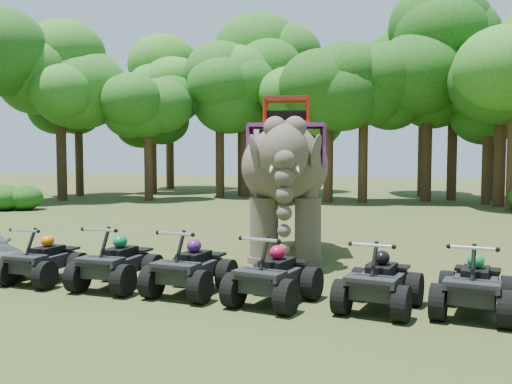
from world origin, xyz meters
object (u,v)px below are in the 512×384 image
(elephant, at_px, (286,176))
(atv_4, at_px, (380,274))
(atv_0, at_px, (43,254))
(atv_5, at_px, (475,278))
(atv_2, at_px, (190,261))
(atv_3, at_px, (274,268))
(atv_1, at_px, (116,256))

(elephant, distance_m, atv_4, 5.92)
(atv_0, height_order, atv_5, atv_5)
(atv_2, distance_m, atv_3, 1.82)
(atv_2, xyz_separation_m, atv_3, (1.82, -0.18, -0.00))
(atv_1, xyz_separation_m, atv_2, (1.71, 0.01, -0.00))
(atv_5, bearing_deg, atv_3, -167.14)
(atv_3, distance_m, atv_5, 3.59)
(elephant, xyz_separation_m, atv_3, (1.11, -4.98, -1.55))
(elephant, relative_size, atv_1, 2.90)
(atv_1, height_order, atv_5, atv_1)
(atv_3, xyz_separation_m, atv_5, (3.58, 0.34, -0.01))
(atv_1, height_order, atv_3, atv_1)
(atv_0, bearing_deg, atv_5, 3.30)
(atv_0, xyz_separation_m, atv_5, (8.92, 0.21, 0.04))
(atv_5, bearing_deg, elephant, 142.70)
(atv_0, xyz_separation_m, atv_3, (5.35, -0.13, 0.04))
(atv_1, bearing_deg, atv_4, 0.90)
(atv_4, height_order, atv_5, atv_5)
(atv_2, distance_m, atv_5, 5.39)
(atv_5, bearing_deg, atv_2, -170.88)
(atv_4, relative_size, atv_5, 0.99)
(elephant, relative_size, atv_4, 2.99)
(elephant, relative_size, atv_5, 2.95)
(atv_2, distance_m, atv_4, 3.77)
(atv_5, bearing_deg, atv_0, -171.21)
(atv_0, height_order, atv_2, atv_2)
(atv_3, distance_m, atv_4, 1.96)
(atv_2, relative_size, atv_3, 1.00)
(elephant, relative_size, atv_2, 2.91)
(atv_0, distance_m, atv_1, 1.82)
(atv_1, xyz_separation_m, atv_3, (3.53, -0.17, -0.00))
(atv_0, distance_m, atv_2, 3.53)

